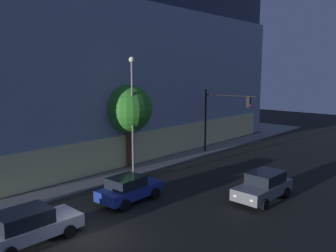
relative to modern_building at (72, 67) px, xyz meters
name	(u,v)px	position (x,y,z in m)	size (l,w,h in m)	color
ground_plane	(88,237)	(-14.45, -23.66, -8.48)	(120.00, 120.00, 0.00)	black
modern_building	(72,67)	(0.00, 0.00, 0.00)	(35.78, 31.79, 17.11)	#4C4C51
traffic_light_far_corner	(221,111)	(3.92, -18.86, -4.24)	(0.66, 5.27, 6.07)	black
street_lamp_sidewalk	(132,102)	(-5.76, -17.24, -2.85)	(0.44, 0.44, 8.84)	slate
sidewalk_tree	(128,109)	(-5.05, -15.93, -3.57)	(3.88, 3.88, 6.73)	brown
car_silver	(29,225)	(-16.53, -22.04, -7.66)	(4.58, 2.17, 1.61)	#B7BABF
car_blue	(129,189)	(-10.03, -21.61, -7.65)	(4.18, 2.19, 1.62)	navy
car_grey	(263,186)	(-4.13, -27.46, -7.61)	(4.51, 2.17, 1.70)	slate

